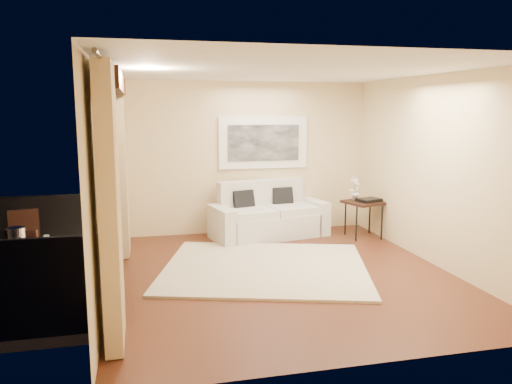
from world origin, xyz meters
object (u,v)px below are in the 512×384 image
object	(u,v)px
side_table	(364,204)
orchid	(355,188)
sofa	(267,217)
balcony_chair_far	(25,236)
balcony_chair_near	(19,264)
ice_bucket	(17,236)
bistro_table	(34,254)

from	to	relation	value
side_table	orchid	distance (m)	0.32
sofa	balcony_chair_far	world-z (taller)	sofa
side_table	balcony_chair_near	xyz separation A→B (m)	(-5.12, -2.00, -0.08)
sofa	balcony_chair_far	bearing A→B (deg)	-174.42
balcony_chair_near	ice_bucket	xyz separation A→B (m)	(0.02, -0.11, 0.34)
bistro_table	balcony_chair_far	xyz separation A→B (m)	(-0.41, 1.51, -0.15)
sofa	orchid	world-z (taller)	orchid
ice_bucket	orchid	bearing A→B (deg)	24.20
orchid	bistro_table	world-z (taller)	orchid
side_table	balcony_chair_far	world-z (taller)	balcony_chair_far
sofa	side_table	distance (m)	1.69
bistro_table	balcony_chair_far	world-z (taller)	balcony_chair_far
bistro_table	ice_bucket	size ratio (longest dim) A/B	3.92
sofa	balcony_chair_near	xyz separation A→B (m)	(-3.51, -2.48, 0.16)
side_table	orchid	world-z (taller)	orchid
side_table	balcony_chair_near	size ratio (longest dim) A/B	0.84
balcony_chair_far	ice_bucket	size ratio (longest dim) A/B	4.44
sofa	balcony_chair_far	distance (m)	3.91
orchid	ice_bucket	distance (m)	5.46
sofa	bistro_table	size ratio (longest dim) A/B	2.73
side_table	balcony_chair_far	distance (m)	5.37
sofa	orchid	size ratio (longest dim) A/B	4.94
orchid	ice_bucket	bearing A→B (deg)	-155.80
balcony_chair_far	ice_bucket	xyz separation A→B (m)	(0.23, -1.41, 0.33)
bistro_table	side_table	bearing A→B (deg)	24.22
ice_bucket	side_table	bearing A→B (deg)	22.54
sofa	side_table	world-z (taller)	sofa
side_table	bistro_table	size ratio (longest dim) A/B	0.94
side_table	bistro_table	world-z (taller)	bistro_table
balcony_chair_far	side_table	bearing A→B (deg)	175.89
side_table	balcony_chair_near	bearing A→B (deg)	-158.64
side_table	bistro_table	xyz separation A→B (m)	(-4.92, -2.21, 0.08)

